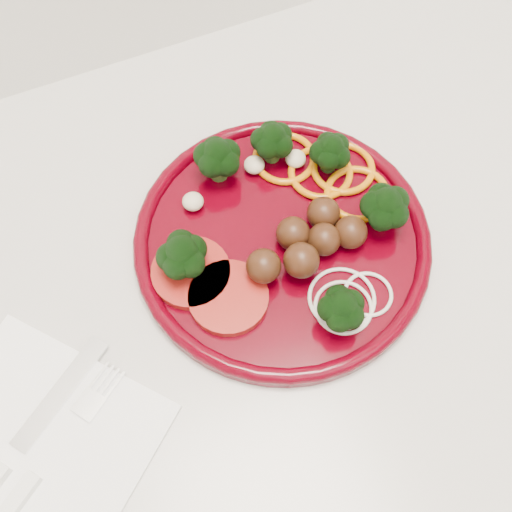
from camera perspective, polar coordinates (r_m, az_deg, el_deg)
name	(u,v)px	position (r m, az deg, el deg)	size (l,w,h in m)	color
counter	(352,369)	(1.02, 8.51, -9.93)	(2.40, 0.60, 0.90)	silver
plate	(285,232)	(0.57, 2.62, 2.15)	(0.27, 0.27, 0.06)	#42000A
napkin	(30,454)	(0.55, -19.47, -16.26)	(0.17, 0.17, 0.00)	white
fork	(22,493)	(0.54, -20.09, -19.20)	(0.15, 0.11, 0.01)	white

